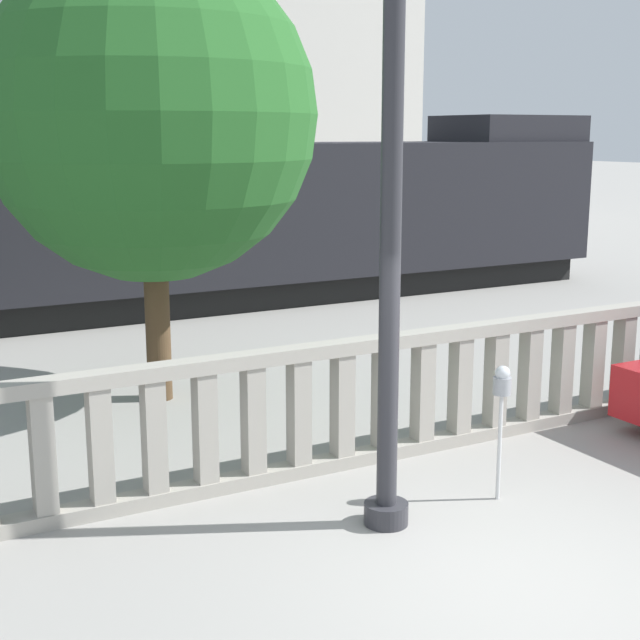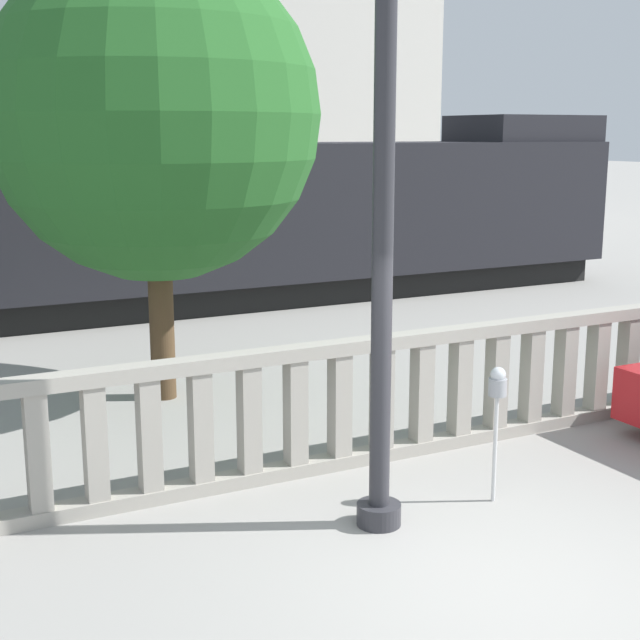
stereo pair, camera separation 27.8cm
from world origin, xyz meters
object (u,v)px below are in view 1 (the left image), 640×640
object	(u,v)px
train_near	(37,230)
tree_left	(150,115)
lamppost	(393,117)
parking_meter	(502,392)

from	to	relation	value
train_near	tree_left	xyz separation A→B (m)	(0.36, -5.79, 1.98)
lamppost	train_near	xyz separation A→B (m)	(-0.90, 10.54, -1.90)
lamppost	train_near	distance (m)	10.74
tree_left	lamppost	bearing A→B (deg)	-83.47
lamppost	tree_left	world-z (taller)	lamppost
lamppost	tree_left	xyz separation A→B (m)	(-0.54, 4.75, 0.08)
parking_meter	lamppost	bearing A→B (deg)	177.90
train_near	tree_left	distance (m)	6.13
parking_meter	tree_left	bearing A→B (deg)	110.61
train_near	tree_left	bearing A→B (deg)	-86.46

